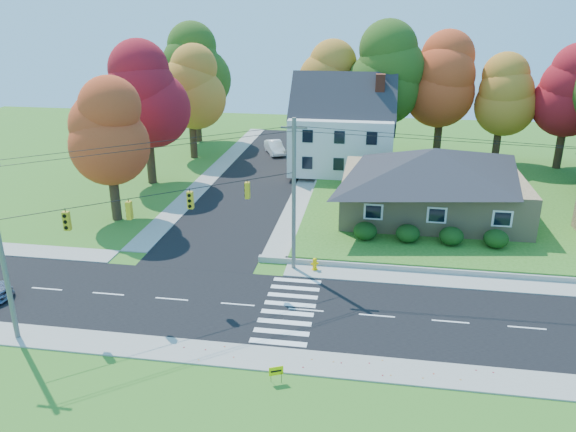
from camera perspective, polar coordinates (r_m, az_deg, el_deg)
name	(u,v)px	position (r m, az deg, el deg)	size (l,w,h in m)	color
ground	(306,310)	(32.42, 1.84, -9.55)	(120.00, 120.00, 0.00)	#3D7923
road_main	(306,310)	(32.42, 1.84, -9.53)	(90.00, 8.00, 0.02)	black
road_cross	(261,175)	(57.38, -2.77, 4.13)	(8.00, 44.00, 0.02)	black
sidewalk_north	(316,271)	(36.79, 2.84, -5.61)	(90.00, 2.00, 0.08)	#9C9A90
sidewalk_south	(293,361)	(28.23, 0.49, -14.53)	(90.00, 2.00, 0.08)	#9C9A90
lawn	(483,200)	(52.28, 19.20, 1.59)	(30.00, 30.00, 0.50)	#3D7923
ranch_house	(432,181)	(45.95, 14.46, 3.50)	(14.60, 10.60, 5.40)	tan
colonial_house	(343,130)	(57.13, 5.58, 8.72)	(10.40, 8.40, 9.60)	silver
hedge_row	(429,235)	(40.77, 14.18, -1.85)	(10.70, 1.70, 1.27)	#163A10
traffic_infrastructure	(307,217)	(31.43, 1.99, -0.15)	(38.10, 10.66, 10.00)	#666059
tree_lot_0	(329,84)	(62.57, 4.17, 13.26)	(6.72, 6.72, 12.51)	#3F2A19
tree_lot_1	(386,73)	(61.19, 9.89, 14.09)	(7.84, 7.84, 14.60)	#3F2A19
tree_lot_2	(443,80)	(62.60, 15.49, 13.20)	(7.28, 7.28, 13.56)	#3F2A19
tree_lot_3	(503,95)	(62.71, 21.01, 11.39)	(6.16, 6.16, 11.47)	#3F2A19
tree_lot_4	(569,91)	(63.15, 26.68, 11.25)	(6.72, 6.72, 12.51)	#3F2A19
tree_west_0	(108,132)	(45.67, -17.86, 8.11)	(6.16, 6.16, 11.47)	#3F2A19
tree_west_1	(145,95)	(54.79, -14.33, 11.80)	(7.28, 7.28, 13.56)	#3F2A19
tree_west_2	(190,88)	(63.77, -9.91, 12.70)	(6.72, 6.72, 12.51)	#3F2A19
tree_west_3	(195,68)	(71.79, -9.46, 14.64)	(7.84, 7.84, 14.60)	#3F2A19
white_car	(275,147)	(65.79, -1.36, 6.99)	(1.59, 4.55, 1.50)	white
fire_hydrant	(315,265)	(36.77, 2.73, -4.95)	(0.51, 0.40, 0.90)	#FCBA00
yard_sign	(276,371)	(26.62, -1.21, -15.49)	(0.63, 0.29, 0.84)	black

